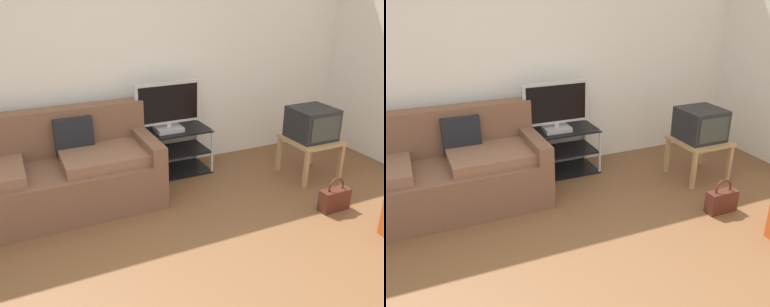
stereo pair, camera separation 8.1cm
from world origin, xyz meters
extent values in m
cube|color=silver|center=(0.00, 2.45, 1.35)|extent=(9.00, 0.10, 2.70)
cube|color=brown|center=(-0.75, 1.84, 0.22)|extent=(2.09, 0.85, 0.43)
cube|color=brown|center=(-0.75, 2.17, 0.66)|extent=(2.09, 0.20, 0.45)
cube|color=brown|center=(0.22, 1.84, 0.52)|extent=(0.14, 0.85, 0.18)
cube|color=brown|center=(-0.18, 1.78, 0.48)|extent=(0.83, 0.60, 0.10)
cube|color=black|center=(-0.42, 2.05, 0.63)|extent=(0.36, 0.13, 0.36)
cube|color=black|center=(0.59, 2.16, 0.50)|extent=(0.91, 0.44, 0.02)
cube|color=black|center=(0.59, 2.16, 0.25)|extent=(0.87, 0.42, 0.02)
cube|color=black|center=(0.59, 2.16, 0.01)|extent=(0.91, 0.44, 0.02)
cylinder|color=#B7B7BC|center=(0.15, 1.95, 0.25)|extent=(0.03, 0.03, 0.50)
cylinder|color=#B7B7BC|center=(1.03, 1.95, 0.25)|extent=(0.03, 0.03, 0.50)
cylinder|color=#B7B7BC|center=(0.15, 2.36, 0.25)|extent=(0.03, 0.03, 0.50)
cylinder|color=#B7B7BC|center=(1.03, 2.36, 0.25)|extent=(0.03, 0.03, 0.50)
cube|color=#B2B2B7|center=(0.59, 2.14, 0.53)|extent=(0.29, 0.22, 0.05)
cube|color=#B2B2B7|center=(0.59, 2.14, 0.57)|extent=(0.05, 0.04, 0.04)
cube|color=#B2B2B7|center=(0.59, 2.14, 0.82)|extent=(0.72, 0.04, 0.44)
cube|color=black|center=(0.59, 2.12, 0.82)|extent=(0.66, 0.01, 0.38)
cube|color=tan|center=(1.97, 1.45, 0.42)|extent=(0.53, 0.53, 0.03)
cube|color=tan|center=(1.74, 1.22, 0.20)|extent=(0.04, 0.04, 0.40)
cube|color=tan|center=(2.20, 1.22, 0.20)|extent=(0.04, 0.04, 0.40)
cube|color=tan|center=(1.74, 1.68, 0.20)|extent=(0.04, 0.04, 0.40)
cube|color=tan|center=(2.20, 1.68, 0.20)|extent=(0.04, 0.04, 0.40)
cube|color=#232326|center=(1.97, 1.47, 0.60)|extent=(0.43, 0.42, 0.34)
cube|color=#333833|center=(1.97, 1.26, 0.60)|extent=(0.35, 0.01, 0.26)
cube|color=#4C2319|center=(1.69, 0.74, 0.10)|extent=(0.29, 0.12, 0.21)
torus|color=#4C2319|center=(1.69, 0.74, 0.24)|extent=(0.18, 0.02, 0.18)
camera|label=1|loc=(-0.95, -1.76, 1.97)|focal=38.30mm
camera|label=2|loc=(-0.88, -1.79, 1.97)|focal=38.30mm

